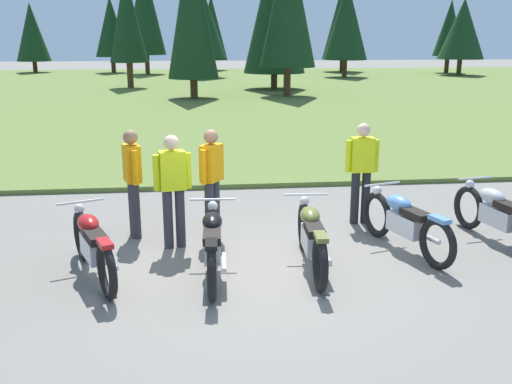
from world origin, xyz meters
TOP-DOWN VIEW (x-y plane):
  - ground_plane at (0.00, 0.00)m, footprint 140.00×140.00m
  - grass_moorland at (0.00, 26.18)m, footprint 80.00×44.00m
  - forest_treeline at (2.27, 34.86)m, footprint 41.79×26.92m
  - motorcycle_red at (-2.17, -0.04)m, footprint 0.95×1.99m
  - motorcycle_black at (-0.64, -0.16)m, footprint 0.62×2.10m
  - motorcycle_olive at (0.67, -0.05)m, footprint 0.62×2.10m
  - motorcycle_sky_blue at (2.13, 0.43)m, footprint 0.82×2.04m
  - motorcycle_silver at (3.64, 0.63)m, footprint 0.69×2.09m
  - rider_checking_bike at (1.86, 1.76)m, footprint 0.55×0.22m
  - rider_near_row_end at (-1.16, 0.95)m, footprint 0.54×0.29m
  - rider_with_back_turned at (-0.59, 1.40)m, footprint 0.38×0.48m
  - rider_in_hivis_vest at (-1.78, 1.49)m, footprint 0.31×0.53m

SIDE VIEW (x-z plane):
  - ground_plane at x=0.00m, z-range 0.00..0.00m
  - grass_moorland at x=0.00m, z-range 0.00..0.10m
  - motorcycle_red at x=-2.17m, z-range 0.00..0.88m
  - motorcycle_black at x=-0.64m, z-range 0.00..0.88m
  - motorcycle_olive at x=0.67m, z-range 0.00..0.88m
  - motorcycle_sky_blue at x=2.13m, z-range 0.00..0.88m
  - motorcycle_silver at x=3.64m, z-range 0.00..0.88m
  - rider_checking_bike at x=1.86m, z-range 0.11..1.78m
  - rider_near_row_end at x=-1.16m, z-range 0.11..1.78m
  - rider_with_back_turned at x=-0.59m, z-range 0.11..1.78m
  - rider_in_hivis_vest at x=-1.78m, z-range 0.11..1.78m
  - forest_treeline at x=2.27m, z-range -0.17..8.73m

